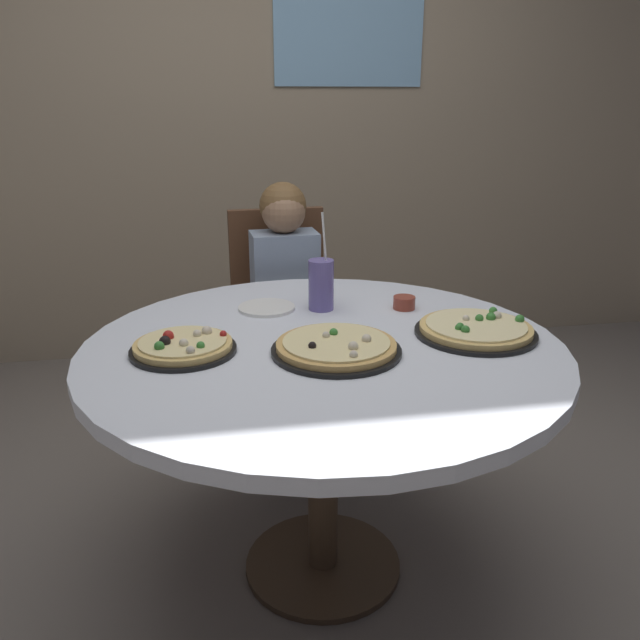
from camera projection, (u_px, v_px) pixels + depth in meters
The scene contains 11 objects.
ground_plane at pixel (323, 566), 2.00m from camera, with size 8.00×8.00×0.00m, color slate.
wall_with_window at pixel (256, 85), 3.35m from camera, with size 5.20×0.14×2.90m.
dining_table at pixel (323, 372), 1.78m from camera, with size 1.32×1.32×0.75m.
chair_wooden at pixel (281, 311), 2.71m from camera, with size 0.42×0.42×0.95m.
diner_child at pixel (289, 336), 2.56m from camera, with size 0.27×0.42×1.08m.
pizza_veggie at pixel (336, 347), 1.68m from camera, with size 0.35×0.35×0.05m.
pizza_cheese at pixel (183, 347), 1.68m from camera, with size 0.28×0.28×0.05m.
pizza_pepperoni at pixel (476, 329), 1.81m from camera, with size 0.34×0.34×0.05m.
soda_cup at pixel (321, 285), 2.00m from camera, with size 0.08×0.08×0.31m.
sauce_bowl at pixel (404, 303), 2.03m from camera, with size 0.07×0.07×0.04m, color brown.
plate_small at pixel (267, 308), 2.03m from camera, with size 0.18×0.18×0.01m, color white.
Camera 1 is at (-0.30, -1.60, 1.39)m, focal length 35.81 mm.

